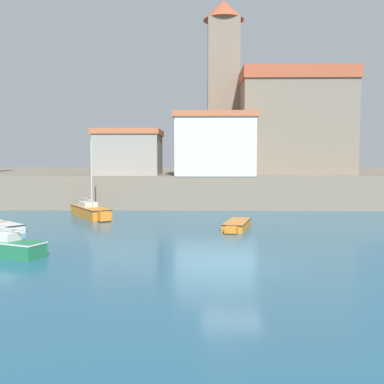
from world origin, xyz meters
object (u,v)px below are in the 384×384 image
at_px(dinghy_orange_4, 237,224).
at_px(harbor_shed_mid_row, 129,152).
at_px(harbor_shed_near_wharf, 214,145).
at_px(church, 278,123).
at_px(sailboat_orange_1, 91,211).

bearing_deg(dinghy_orange_4, harbor_shed_mid_row, 122.38).
bearing_deg(harbor_shed_near_wharf, harbor_shed_mid_row, 170.59).
bearing_deg(church, sailboat_orange_1, -136.13).
distance_m(sailboat_orange_1, church, 24.80).
relative_size(dinghy_orange_4, church, 0.24).
distance_m(sailboat_orange_1, harbor_shed_near_wharf, 13.23).
bearing_deg(dinghy_orange_4, church, 73.79).
bearing_deg(church, harbor_shed_mid_row, -153.88).
bearing_deg(dinghy_orange_4, sailboat_orange_1, 152.80).
relative_size(church, harbor_shed_mid_row, 2.98).
bearing_deg(church, dinghy_orange_4, -106.21).
bearing_deg(church, harbor_shed_near_wharf, -129.69).
bearing_deg(sailboat_orange_1, harbor_shed_mid_row, 79.64).
relative_size(dinghy_orange_4, harbor_shed_mid_row, 0.72).
distance_m(sailboat_orange_1, harbor_shed_mid_row, 10.02).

